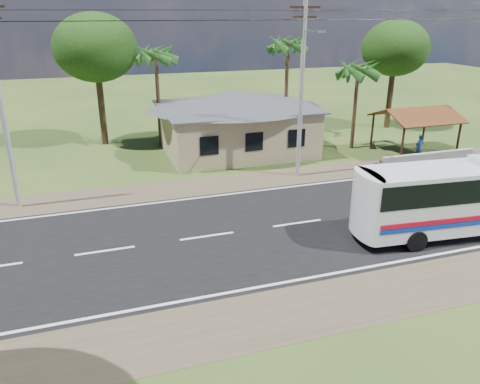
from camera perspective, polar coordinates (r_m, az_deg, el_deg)
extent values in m
plane|color=#2A4619|center=(22.83, 6.98, -3.84)|extent=(120.00, 120.00, 0.00)
cube|color=black|center=(22.82, 6.98, -3.81)|extent=(120.00, 10.00, 0.02)
cube|color=brown|center=(28.38, 1.50, 1.43)|extent=(120.00, 3.00, 0.01)
cube|color=brown|center=(17.91, 15.88, -12.10)|extent=(120.00, 3.00, 0.01)
cube|color=silver|center=(26.79, 2.79, 0.23)|extent=(120.00, 0.15, 0.01)
cube|color=silver|center=(19.17, 12.93, -9.36)|extent=(120.00, 0.15, 0.01)
cube|color=silver|center=(22.82, 6.99, -3.78)|extent=(120.00, 0.15, 0.01)
cube|color=tan|center=(34.14, -0.56, 7.64)|extent=(10.00, 8.00, 3.20)
cube|color=#4C4F54|center=(33.80, -0.57, 10.36)|extent=(10.60, 8.60, 0.10)
pyramid|color=#4C4F54|center=(33.60, -0.57, 12.29)|extent=(12.40, 10.00, 1.20)
cube|color=black|center=(29.58, -3.76, 5.66)|extent=(1.20, 0.08, 1.20)
cube|color=black|center=(30.43, 1.75, 6.13)|extent=(1.20, 0.08, 1.20)
cube|color=black|center=(31.55, 6.92, 6.53)|extent=(1.20, 0.08, 1.20)
cylinder|color=#341D12|center=(33.17, 19.19, 5.51)|extent=(0.16, 0.16, 2.60)
cylinder|color=#341D12|center=(36.00, 15.81, 7.06)|extent=(0.16, 0.16, 2.60)
cylinder|color=#341D12|center=(36.09, 25.09, 5.89)|extent=(0.16, 0.16, 2.60)
cylinder|color=#341D12|center=(38.71, 21.55, 7.33)|extent=(0.16, 0.16, 2.60)
cube|color=brown|center=(34.76, 21.90, 8.57)|extent=(5.20, 2.28, 0.90)
cube|color=brown|center=(36.44, 19.72, 9.37)|extent=(5.20, 2.28, 0.90)
cube|color=#341D12|center=(35.53, 20.86, 9.53)|extent=(5.20, 0.12, 0.12)
cube|color=#9E9E99|center=(33.37, 21.92, 3.72)|extent=(7.00, 0.30, 0.90)
cylinder|color=#9E9E99|center=(25.79, -27.18, 9.76)|extent=(0.26, 0.26, 11.00)
cylinder|color=#9E9E99|center=(28.17, 7.52, 12.65)|extent=(0.26, 0.26, 11.00)
cube|color=#341D12|center=(27.87, 7.96, 21.42)|extent=(1.80, 0.12, 0.12)
cube|color=#341D12|center=(27.88, 7.91, 20.39)|extent=(1.40, 0.10, 0.10)
cylinder|color=gray|center=(26.99, 8.80, 18.84)|extent=(0.08, 2.00, 0.08)
cube|color=gray|center=(26.10, 9.82, 18.71)|extent=(0.50, 0.18, 0.12)
cylinder|color=black|center=(25.47, -9.70, 20.92)|extent=(16.00, 0.02, 0.02)
cylinder|color=black|center=(31.84, 20.99, 19.90)|extent=(15.00, 0.02, 0.02)
cylinder|color=#47301E|center=(35.57, 13.82, 9.90)|extent=(0.28, 0.28, 6.00)
cylinder|color=#47301E|center=(37.76, 5.67, 12.17)|extent=(0.28, 0.28, 7.50)
cylinder|color=#47301E|center=(35.53, -9.93, 10.99)|extent=(0.28, 0.28, 7.00)
cylinder|color=#47301E|center=(37.25, -16.53, 10.09)|extent=(0.50, 0.50, 5.95)
ellipsoid|color=#15340E|center=(36.74, -17.23, 16.47)|extent=(6.00, 6.00, 4.92)
cylinder|color=#47301E|center=(43.27, 17.82, 11.16)|extent=(0.50, 0.50, 5.60)
ellipsoid|color=#15340E|center=(42.84, 18.42, 16.31)|extent=(5.60, 5.60, 4.59)
cube|color=black|center=(20.56, 15.24, -0.62)|extent=(0.31, 2.17, 1.70)
cylinder|color=black|center=(21.34, 20.64, -5.60)|extent=(0.97, 0.42, 0.94)
cylinder|color=black|center=(22.98, 17.77, -3.28)|extent=(0.97, 0.42, 0.94)
imported|color=black|center=(31.34, 17.04, 3.34)|extent=(1.94, 0.90, 0.98)
imported|color=navy|center=(34.39, 20.98, 5.08)|extent=(0.71, 0.54, 1.75)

